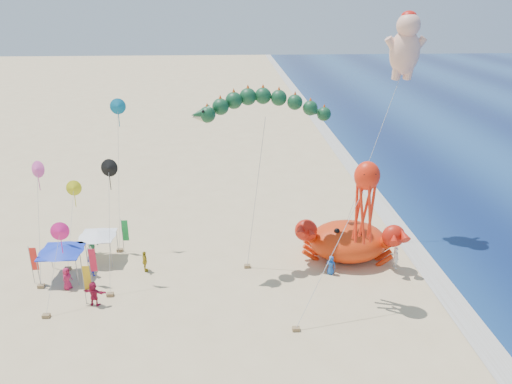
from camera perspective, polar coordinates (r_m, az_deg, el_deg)
ground at (r=39.99m, az=3.08°, el=-9.70°), size 320.00×320.00×0.00m
foam_strip at (r=42.93m, az=19.40°, el=-8.66°), size 320.00×320.00×0.00m
crab_inflatable at (r=42.50m, az=10.49°, el=-5.44°), size 8.78×6.59×3.85m
dragon_kite at (r=38.08m, az=0.85°, el=9.34°), size 11.08×4.93×13.89m
cherub_kite at (r=45.14m, az=16.74°, el=15.88°), size 6.89×4.58×19.59m
octopus_kite at (r=34.50m, az=12.35°, el=-0.48°), size 6.08×4.51×10.53m
canopy_blue at (r=41.67m, az=-21.37°, el=-6.08°), size 3.40×3.40×2.71m
canopy_white at (r=43.24m, az=-17.68°, el=-4.57°), size 3.01×3.01×2.71m
feather_flags at (r=40.81m, az=-18.91°, el=-7.02°), size 6.57×7.64×3.20m
beachgoers at (r=40.32m, az=-12.50°, el=-8.46°), size 26.46×8.86×1.87m
small_kites at (r=40.62m, az=-19.37°, el=1.02°), size 7.20×12.58×12.93m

